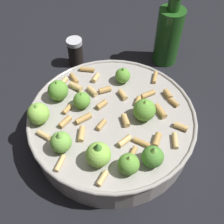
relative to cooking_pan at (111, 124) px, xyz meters
The scene contains 4 objects.
ground_plane 0.04m from the cooking_pan, 145.98° to the right, with size 2.40×2.40×0.00m, color black.
cooking_pan is the anchor object (origin of this frame).
pepper_shaker 0.26m from the cooking_pan, 81.54° to the right, with size 0.04×0.04×0.08m.
olive_oil_bottle 0.30m from the cooking_pan, 132.90° to the right, with size 0.07×0.07×0.20m.
Camera 1 is at (0.08, 0.34, 0.50)m, focal length 44.03 mm.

